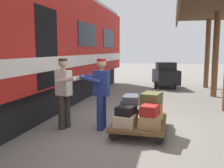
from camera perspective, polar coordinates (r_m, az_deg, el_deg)
name	(u,v)px	position (r m, az deg, el deg)	size (l,w,h in m)	color
ground_plane	(137,130)	(6.09, 5.72, -10.45)	(60.00, 60.00, 0.00)	gray
luggage_cart	(140,122)	(5.93, 6.41, -8.62)	(1.18, 1.76, 0.28)	brown
suitcase_yellow_case	(151,117)	(5.87, 9.02, -7.57)	(0.42, 0.62, 0.17)	gold
suitcase_cream_canvas	(125,120)	(5.46, 2.99, -8.30)	(0.42, 0.50, 0.23)	beige
suitcase_maroon_trunk	(129,115)	(5.92, 3.87, -7.13)	(0.37, 0.49, 0.21)	maroon
suitcase_gray_aluminum	(132,111)	(6.39, 4.62, -6.23)	(0.43, 0.56, 0.16)	#9EA0A5
suitcase_teal_softside	(153,110)	(6.32, 9.40, -5.95)	(0.36, 0.56, 0.27)	#1E666B
suitcase_tan_vintage	(150,121)	(5.39, 8.59, -8.40)	(0.47, 0.46, 0.26)	tan
suitcase_orange_carryall	(152,109)	(5.82, 9.05, -5.64)	(0.37, 0.53, 0.24)	#CC6B23
suitcase_navy_fabric	(129,107)	(5.90, 3.83, -5.24)	(0.40, 0.45, 0.18)	navy
suitcase_slate_roller	(130,99)	(5.88, 4.25, -3.49)	(0.36, 0.55, 0.19)	#4C515B
suitcase_red_plastic	(150,110)	(5.35, 8.69, -5.86)	(0.33, 0.50, 0.22)	#AD231E
suitcase_black_hardshell	(125,111)	(5.44, 3.03, -6.12)	(0.35, 0.37, 0.19)	black
suitcase_olive_duffel	(152,98)	(5.77, 9.07, -3.26)	(0.39, 0.56, 0.26)	brown
porter_in_overalls	(101,91)	(5.94, -2.61, -1.69)	(0.69, 0.46, 1.70)	navy
porter_by_door	(64,91)	(6.09, -10.83, -1.58)	(0.73, 0.55, 1.70)	#332D28
baggage_tug	(166,75)	(12.94, 12.19, 1.95)	(1.50, 1.92, 1.30)	black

